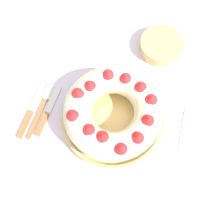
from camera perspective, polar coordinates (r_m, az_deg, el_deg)
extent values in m
plane|color=#4C4742|center=(1.49, 0.09, -10.40)|extent=(8.00, 8.00, 0.00)
cube|color=silver|center=(0.79, 0.17, -1.91)|extent=(1.17, 1.10, 0.03)
cylinder|color=brown|center=(1.45, -14.10, 17.26)|extent=(0.06, 0.06, 0.70)
cylinder|color=tan|center=(0.77, 0.00, -1.48)|extent=(0.28, 0.28, 0.01)
torus|color=tan|center=(0.75, 0.00, -1.16)|extent=(0.30, 0.30, 0.01)
torus|color=beige|center=(0.71, 0.00, 0.00)|extent=(0.27, 0.27, 0.08)
cone|color=red|center=(0.69, -7.52, 4.34)|extent=(0.04, 0.04, 0.02)
cone|color=red|center=(0.67, -8.64, -0.48)|extent=(0.05, 0.05, 0.02)
cone|color=red|center=(0.65, -5.21, -3.70)|extent=(0.05, 0.05, 0.02)
cone|color=red|center=(0.65, -2.27, -5.26)|extent=(0.04, 0.04, 0.02)
cone|color=red|center=(0.64, 1.93, -7.78)|extent=(0.04, 0.04, 0.02)
cone|color=red|center=(0.65, 5.64, -5.35)|extent=(0.04, 0.04, 0.02)
cone|color=red|center=(0.66, 7.90, -1.56)|extent=(0.05, 0.05, 0.02)
cone|color=red|center=(0.68, 8.60, 2.98)|extent=(0.04, 0.04, 0.02)
cone|color=red|center=(0.70, 6.29, 5.79)|extent=(0.04, 0.04, 0.02)
cone|color=red|center=(0.70, 2.96, 7.69)|extent=(0.04, 0.04, 0.02)
cone|color=red|center=(0.71, -0.87, 8.44)|extent=(0.04, 0.04, 0.02)
cone|color=red|center=(0.70, -4.91, 6.01)|extent=(0.05, 0.05, 0.02)
cube|color=#936038|center=(0.80, -16.08, -1.38)|extent=(0.01, 0.13, 0.01)
cube|color=silver|center=(0.82, -13.62, 4.27)|extent=(0.02, 0.05, 0.01)
cube|color=#936038|center=(0.81, -18.40, -2.57)|extent=(0.02, 0.09, 0.01)
cube|color=silver|center=(0.83, -15.76, 3.39)|extent=(0.02, 0.10, 0.00)
cube|color=#936038|center=(0.79, -14.96, -2.55)|extent=(0.02, 0.07, 0.01)
cube|color=silver|center=(0.81, -12.69, 2.76)|extent=(0.02, 0.09, 0.00)
cylinder|color=tan|center=(0.88, 10.71, 13.95)|extent=(0.14, 0.14, 0.04)
cube|color=beige|center=(0.81, 21.03, -4.70)|extent=(0.19, 0.14, 0.00)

